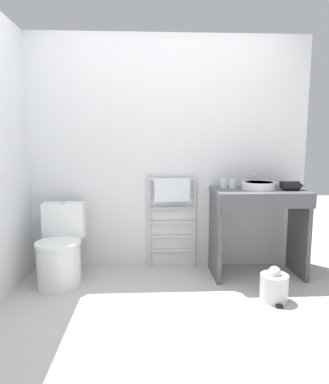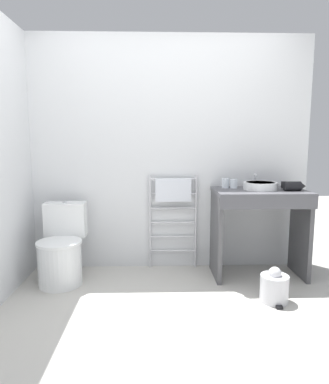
{
  "view_description": "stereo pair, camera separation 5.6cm",
  "coord_description": "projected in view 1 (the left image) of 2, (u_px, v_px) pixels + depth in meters",
  "views": [
    {
      "loc": [
        -0.16,
        -2.09,
        1.31
      ],
      "look_at": [
        -0.02,
        0.76,
        0.89
      ],
      "focal_mm": 32.0,
      "sensor_mm": 36.0,
      "label": 1
    },
    {
      "loc": [
        -0.11,
        -2.09,
        1.31
      ],
      "look_at": [
        -0.02,
        0.76,
        0.89
      ],
      "focal_mm": 32.0,
      "sensor_mm": 36.0,
      "label": 2
    }
  ],
  "objects": [
    {
      "name": "ground_plane",
      "position": [
        174.0,
        341.0,
        2.27
      ],
      "size": [
        12.0,
        12.0,
        0.0
      ],
      "primitive_type": "plane",
      "color": "#B2AFA8"
    },
    {
      "name": "toilet",
      "position": [
        60.0,
        252.0,
        3.17
      ],
      "size": [
        0.41,
        0.55,
        0.73
      ],
      "color": "white",
      "rests_on": "ground_plane"
    },
    {
      "name": "vanity_counter",
      "position": [
        258.0,
        219.0,
        3.31
      ],
      "size": [
        0.87,
        0.54,
        0.85
      ],
      "color": "#4C4C51",
      "rests_on": "ground_plane"
    },
    {
      "name": "hair_dryer",
      "position": [
        291.0,
        186.0,
        3.23
      ],
      "size": [
        0.2,
        0.18,
        0.09
      ],
      "color": "black",
      "rests_on": "vanity_counter"
    },
    {
      "name": "wall_back",
      "position": [
        164.0,
        154.0,
        3.53
      ],
      "size": [
        2.94,
        0.12,
        2.36
      ],
      "primitive_type": "cube",
      "color": "silver",
      "rests_on": "ground_plane"
    },
    {
      "name": "cup_near_edge",
      "position": [
        232.0,
        184.0,
        3.39
      ],
      "size": [
        0.07,
        0.07,
        0.09
      ],
      "color": "silver",
      "rests_on": "vanity_counter"
    },
    {
      "name": "towel_radiator",
      "position": [
        172.0,
        202.0,
        3.5
      ],
      "size": [
        0.5,
        0.06,
        0.97
      ],
      "color": "silver",
      "rests_on": "ground_plane"
    },
    {
      "name": "cup_near_wall",
      "position": [
        224.0,
        183.0,
        3.41
      ],
      "size": [
        0.07,
        0.07,
        0.1
      ],
      "color": "silver",
      "rests_on": "vanity_counter"
    },
    {
      "name": "faucet",
      "position": [
        253.0,
        178.0,
        3.47
      ],
      "size": [
        0.02,
        0.1,
        0.13
      ],
      "color": "silver",
      "rests_on": "vanity_counter"
    },
    {
      "name": "trash_bin",
      "position": [
        274.0,
        286.0,
        2.83
      ],
      "size": [
        0.23,
        0.26,
        0.3
      ],
      "color": "silver",
      "rests_on": "ground_plane"
    },
    {
      "name": "sink_basin",
      "position": [
        259.0,
        185.0,
        3.3
      ],
      "size": [
        0.33,
        0.33,
        0.07
      ],
      "color": "white",
      "rests_on": "vanity_counter"
    }
  ]
}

